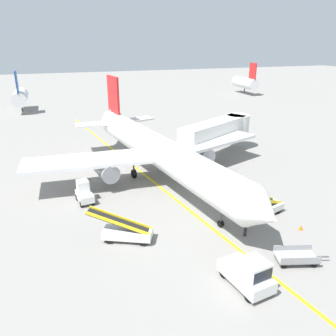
{
  "coord_description": "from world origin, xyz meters",
  "views": [
    {
      "loc": [
        -11.76,
        -23.3,
        14.71
      ],
      "look_at": [
        -1.11,
        7.21,
        2.5
      ],
      "focal_mm": 36.39,
      "sensor_mm": 36.0,
      "label": 1
    }
  ],
  "objects_px": {
    "belt_loader_forward_hold": "(263,207)",
    "baggage_tug_near_wing": "(84,193)",
    "ground_crew_marshaller": "(246,226)",
    "baggage_cart_loaded": "(296,257)",
    "safety_cone_nose_right": "(225,192)",
    "jet_bridge": "(220,130)",
    "safety_cone_nose_left": "(301,228)",
    "airliner": "(157,150)",
    "belt_loader_aft_hold": "(126,231)",
    "pushback_tug": "(248,274)"
  },
  "relations": [
    {
      "from": "airliner",
      "to": "safety_cone_nose_left",
      "type": "relative_size",
      "value": 80.16
    },
    {
      "from": "safety_cone_nose_right",
      "to": "belt_loader_aft_hold",
      "type": "bearing_deg",
      "value": -156.29
    },
    {
      "from": "airliner",
      "to": "baggage_cart_loaded",
      "type": "height_order",
      "value": "airliner"
    },
    {
      "from": "baggage_cart_loaded",
      "to": "safety_cone_nose_left",
      "type": "height_order",
      "value": "baggage_cart_loaded"
    },
    {
      "from": "airliner",
      "to": "safety_cone_nose_left",
      "type": "xyz_separation_m",
      "value": [
        7.85,
        -14.56,
        -3.2
      ]
    },
    {
      "from": "belt_loader_forward_hold",
      "to": "baggage_cart_loaded",
      "type": "distance_m",
      "value": 6.95
    },
    {
      "from": "safety_cone_nose_left",
      "to": "safety_cone_nose_right",
      "type": "height_order",
      "value": "same"
    },
    {
      "from": "jet_bridge",
      "to": "baggage_cart_loaded",
      "type": "xyz_separation_m",
      "value": [
        -5.94,
        -23.25,
        -3.07
      ]
    },
    {
      "from": "airliner",
      "to": "pushback_tug",
      "type": "xyz_separation_m",
      "value": [
        -0.01,
        -19.11,
        -2.42
      ]
    },
    {
      "from": "belt_loader_forward_hold",
      "to": "safety_cone_nose_left",
      "type": "height_order",
      "value": "belt_loader_forward_hold"
    },
    {
      "from": "belt_loader_forward_hold",
      "to": "ground_crew_marshaller",
      "type": "height_order",
      "value": "belt_loader_forward_hold"
    },
    {
      "from": "belt_loader_forward_hold",
      "to": "safety_cone_nose_right",
      "type": "bearing_deg",
      "value": 102.92
    },
    {
      "from": "baggage_tug_near_wing",
      "to": "safety_cone_nose_right",
      "type": "distance_m",
      "value": 13.92
    },
    {
      "from": "airliner",
      "to": "belt_loader_aft_hold",
      "type": "relative_size",
      "value": 6.99
    },
    {
      "from": "airliner",
      "to": "pushback_tug",
      "type": "distance_m",
      "value": 19.27
    },
    {
      "from": "belt_loader_aft_hold",
      "to": "ground_crew_marshaller",
      "type": "distance_m",
      "value": 9.44
    },
    {
      "from": "ground_crew_marshaller",
      "to": "airliner",
      "type": "bearing_deg",
      "value": 102.28
    },
    {
      "from": "airliner",
      "to": "baggage_cart_loaded",
      "type": "bearing_deg",
      "value": -75.88
    },
    {
      "from": "belt_loader_forward_hold",
      "to": "baggage_tug_near_wing",
      "type": "bearing_deg",
      "value": 151.42
    },
    {
      "from": "baggage_cart_loaded",
      "to": "safety_cone_nose_left",
      "type": "relative_size",
      "value": 8.7
    },
    {
      "from": "airliner",
      "to": "baggage_cart_loaded",
      "type": "distance_m",
      "value": 18.86
    },
    {
      "from": "baggage_cart_loaded",
      "to": "jet_bridge",
      "type": "bearing_deg",
      "value": 75.67
    },
    {
      "from": "safety_cone_nose_right",
      "to": "baggage_tug_near_wing",
      "type": "bearing_deg",
      "value": 167.5
    },
    {
      "from": "belt_loader_aft_hold",
      "to": "baggage_cart_loaded",
      "type": "distance_m",
      "value": 12.6
    },
    {
      "from": "pushback_tug",
      "to": "ground_crew_marshaller",
      "type": "distance_m",
      "value": 6.09
    },
    {
      "from": "belt_loader_aft_hold",
      "to": "baggage_cart_loaded",
      "type": "relative_size",
      "value": 1.32
    },
    {
      "from": "baggage_tug_near_wing",
      "to": "belt_loader_forward_hold",
      "type": "distance_m",
      "value": 16.76
    },
    {
      "from": "pushback_tug",
      "to": "ground_crew_marshaller",
      "type": "bearing_deg",
      "value": 60.27
    },
    {
      "from": "safety_cone_nose_left",
      "to": "belt_loader_forward_hold",
      "type": "bearing_deg",
      "value": 115.49
    },
    {
      "from": "baggage_tug_near_wing",
      "to": "safety_cone_nose_right",
      "type": "relative_size",
      "value": 5.82
    },
    {
      "from": "baggage_tug_near_wing",
      "to": "safety_cone_nose_left",
      "type": "relative_size",
      "value": 5.82
    },
    {
      "from": "airliner",
      "to": "ground_crew_marshaller",
      "type": "bearing_deg",
      "value": -77.72
    },
    {
      "from": "jet_bridge",
      "to": "ground_crew_marshaller",
      "type": "xyz_separation_m",
      "value": [
        -7.47,
        -19.01,
        -2.63
      ]
    },
    {
      "from": "pushback_tug",
      "to": "safety_cone_nose_right",
      "type": "distance_m",
      "value": 13.8
    },
    {
      "from": "airliner",
      "to": "safety_cone_nose_right",
      "type": "height_order",
      "value": "airliner"
    },
    {
      "from": "baggage_cart_loaded",
      "to": "ground_crew_marshaller",
      "type": "distance_m",
      "value": 4.53
    },
    {
      "from": "belt_loader_aft_hold",
      "to": "pushback_tug",
      "type": "bearing_deg",
      "value": -52.2
    },
    {
      "from": "baggage_tug_near_wing",
      "to": "safety_cone_nose_right",
      "type": "bearing_deg",
      "value": -12.5
    },
    {
      "from": "ground_crew_marshaller",
      "to": "safety_cone_nose_right",
      "type": "xyz_separation_m",
      "value": [
        2.17,
        7.48,
        -0.69
      ]
    },
    {
      "from": "safety_cone_nose_left",
      "to": "baggage_tug_near_wing",
      "type": "bearing_deg",
      "value": 145.37
    },
    {
      "from": "belt_loader_forward_hold",
      "to": "safety_cone_nose_left",
      "type": "distance_m",
      "value": 3.59
    },
    {
      "from": "pushback_tug",
      "to": "safety_cone_nose_left",
      "type": "bearing_deg",
      "value": 30.08
    },
    {
      "from": "belt_loader_forward_hold",
      "to": "baggage_cart_loaded",
      "type": "height_order",
      "value": "belt_loader_forward_hold"
    },
    {
      "from": "airliner",
      "to": "belt_loader_forward_hold",
      "type": "distance_m",
      "value": 13.27
    },
    {
      "from": "belt_loader_forward_hold",
      "to": "ground_crew_marshaller",
      "type": "relative_size",
      "value": 3.03
    },
    {
      "from": "airliner",
      "to": "safety_cone_nose_left",
      "type": "height_order",
      "value": "airliner"
    },
    {
      "from": "baggage_tug_near_wing",
      "to": "belt_loader_aft_hold",
      "type": "xyz_separation_m",
      "value": [
        2.32,
        -7.95,
        -0.15
      ]
    },
    {
      "from": "jet_bridge",
      "to": "safety_cone_nose_right",
      "type": "xyz_separation_m",
      "value": [
        -5.31,
        -11.53,
        -3.32
      ]
    },
    {
      "from": "airliner",
      "to": "jet_bridge",
      "type": "bearing_deg",
      "value": 26.32
    },
    {
      "from": "airliner",
      "to": "belt_loader_forward_hold",
      "type": "bearing_deg",
      "value": -60.88
    }
  ]
}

